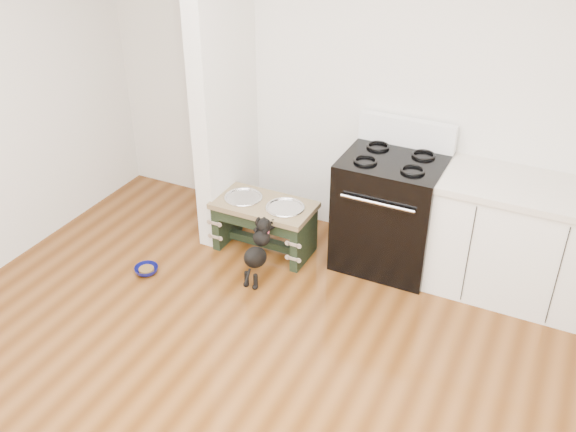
% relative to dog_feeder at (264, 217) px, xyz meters
% --- Properties ---
extents(room_shell, '(5.00, 5.00, 5.00)m').
position_rel_dog_feeder_xyz_m(room_shell, '(0.71, -1.86, 1.30)').
color(room_shell, silver).
rests_on(room_shell, ground).
extents(partition_wall, '(0.15, 0.80, 2.70)m').
position_rel_dog_feeder_xyz_m(partition_wall, '(-0.46, 0.24, 1.03)').
color(partition_wall, silver).
rests_on(partition_wall, ground).
extents(oven_range, '(0.76, 0.69, 1.14)m').
position_rel_dog_feeder_xyz_m(oven_range, '(0.96, 0.30, 0.16)').
color(oven_range, black).
rests_on(oven_range, ground).
extents(cabinet_run, '(1.24, 0.64, 0.91)m').
position_rel_dog_feeder_xyz_m(cabinet_run, '(1.94, 0.32, 0.13)').
color(cabinet_run, white).
rests_on(cabinet_run, ground).
extents(dog_feeder, '(0.82, 0.44, 0.47)m').
position_rel_dog_feeder_xyz_m(dog_feeder, '(0.00, 0.00, 0.00)').
color(dog_feeder, black).
rests_on(dog_feeder, ground).
extents(puppy, '(0.14, 0.42, 0.50)m').
position_rel_dog_feeder_xyz_m(puppy, '(0.15, -0.38, -0.05)').
color(puppy, black).
rests_on(puppy, ground).
extents(floor_bowl, '(0.25, 0.25, 0.06)m').
position_rel_dog_feeder_xyz_m(floor_bowl, '(-0.69, -0.71, -0.29)').
color(floor_bowl, '#0C0D54').
rests_on(floor_bowl, ground).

